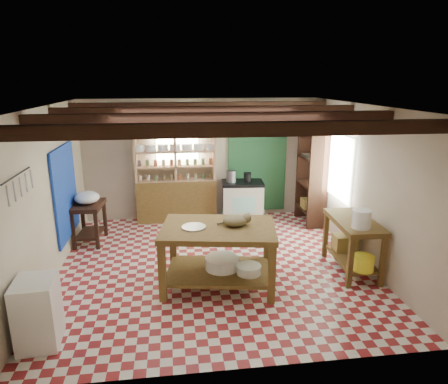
{
  "coord_description": "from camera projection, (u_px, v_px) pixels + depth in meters",
  "views": [
    {
      "loc": [
        -0.62,
        -6.03,
        2.99
      ],
      "look_at": [
        0.22,
        0.3,
        1.17
      ],
      "focal_mm": 32.0,
      "sensor_mm": 36.0,
      "label": 1
    }
  ],
  "objects": [
    {
      "name": "floor",
      "position": [
        213.0,
        266.0,
        6.65
      ],
      "size": [
        5.0,
        5.0,
        0.02
      ],
      "primitive_type": "cube",
      "color": "maroon",
      "rests_on": "ground"
    },
    {
      "name": "ceiling",
      "position": [
        212.0,
        106.0,
        5.94
      ],
      "size": [
        5.0,
        5.0,
        0.02
      ],
      "primitive_type": "cube",
      "color": "#454449",
      "rests_on": "wall_back"
    },
    {
      "name": "wall_back",
      "position": [
        201.0,
        159.0,
        8.68
      ],
      "size": [
        5.0,
        0.04,
        2.6
      ],
      "primitive_type": "cube",
      "color": "beige",
      "rests_on": "floor"
    },
    {
      "name": "wall_front",
      "position": [
        240.0,
        258.0,
        3.91
      ],
      "size": [
        5.0,
        0.04,
        2.6
      ],
      "primitive_type": "cube",
      "color": "beige",
      "rests_on": "floor"
    },
    {
      "name": "wall_left",
      "position": [
        47.0,
        196.0,
        5.98
      ],
      "size": [
        0.04,
        5.0,
        2.6
      ],
      "primitive_type": "cube",
      "color": "beige",
      "rests_on": "floor"
    },
    {
      "name": "wall_right",
      "position": [
        363.0,
        185.0,
        6.61
      ],
      "size": [
        0.04,
        5.0,
        2.6
      ],
      "primitive_type": "cube",
      "color": "beige",
      "rests_on": "floor"
    },
    {
      "name": "ceiling_beams",
      "position": [
        212.0,
        114.0,
        5.97
      ],
      "size": [
        5.0,
        3.8,
        0.15
      ],
      "primitive_type": "cube",
      "color": "#361D13",
      "rests_on": "ceiling"
    },
    {
      "name": "blue_wall_patch",
      "position": [
        65.0,
        192.0,
        6.89
      ],
      "size": [
        0.04,
        1.4,
        1.6
      ],
      "primitive_type": "cube",
      "color": "#163BAB",
      "rests_on": "wall_left"
    },
    {
      "name": "green_wall_patch",
      "position": [
        257.0,
        160.0,
        8.82
      ],
      "size": [
        1.3,
        0.04,
        2.3
      ],
      "primitive_type": "cube",
      "color": "#1F4F2B",
      "rests_on": "wall_back"
    },
    {
      "name": "window_back",
      "position": [
        177.0,
        142.0,
        8.49
      ],
      "size": [
        0.9,
        0.02,
        0.8
      ],
      "primitive_type": "cube",
      "color": "silver",
      "rests_on": "wall_back"
    },
    {
      "name": "window_right",
      "position": [
        338.0,
        166.0,
        7.54
      ],
      "size": [
        0.02,
        1.3,
        1.2
      ],
      "primitive_type": "cube",
      "color": "silver",
      "rests_on": "wall_right"
    },
    {
      "name": "utensil_rail",
      "position": [
        18.0,
        185.0,
        4.71
      ],
      "size": [
        0.06,
        0.9,
        0.28
      ],
      "primitive_type": "cube",
      "color": "black",
      "rests_on": "wall_left"
    },
    {
      "name": "pot_rack",
      "position": [
        263.0,
        120.0,
        8.17
      ],
      "size": [
        0.86,
        0.12,
        0.36
      ],
      "primitive_type": "cube",
      "color": "black",
      "rests_on": "ceiling"
    },
    {
      "name": "shelving_unit",
      "position": [
        176.0,
        171.0,
        8.48
      ],
      "size": [
        1.7,
        0.34,
        2.2
      ],
      "primitive_type": "cube",
      "color": "tan",
      "rests_on": "floor"
    },
    {
      "name": "tall_rack",
      "position": [
        312.0,
        177.0,
        8.38
      ],
      "size": [
        0.4,
        0.86,
        2.0
      ],
      "primitive_type": "cube",
      "color": "#361D13",
      "rests_on": "floor"
    },
    {
      "name": "work_table",
      "position": [
        218.0,
        256.0,
        5.89
      ],
      "size": [
        1.8,
        1.35,
        0.93
      ],
      "primitive_type": "cube",
      "rotation": [
        0.0,
        0.0,
        -0.17
      ],
      "color": "brown",
      "rests_on": "floor"
    },
    {
      "name": "stove",
      "position": [
        242.0,
        201.0,
        8.69
      ],
      "size": [
        0.93,
        0.67,
        0.86
      ],
      "primitive_type": "cube",
      "rotation": [
        0.0,
        0.0,
        -0.09
      ],
      "color": "beige",
      "rests_on": "floor"
    },
    {
      "name": "prep_table",
      "position": [
        89.0,
        223.0,
        7.48
      ],
      "size": [
        0.58,
        0.8,
        0.77
      ],
      "primitive_type": "cube",
      "rotation": [
        0.0,
        0.0,
        -0.07
      ],
      "color": "#361D13",
      "rests_on": "floor"
    },
    {
      "name": "white_cabinet",
      "position": [
        38.0,
        312.0,
        4.59
      ],
      "size": [
        0.48,
        0.57,
        0.8
      ],
      "primitive_type": "cube",
      "rotation": [
        0.0,
        0.0,
        0.07
      ],
      "color": "white",
      "rests_on": "floor"
    },
    {
      "name": "right_counter",
      "position": [
        352.0,
        245.0,
        6.36
      ],
      "size": [
        0.66,
        1.24,
        0.87
      ],
      "primitive_type": "cube",
      "rotation": [
        0.0,
        0.0,
        -0.05
      ],
      "color": "brown",
      "rests_on": "floor"
    },
    {
      "name": "cat",
      "position": [
        236.0,
        220.0,
        5.78
      ],
      "size": [
        0.38,
        0.29,
        0.17
      ],
      "primitive_type": "ellipsoid",
      "rotation": [
        0.0,
        0.0,
        0.01
      ],
      "color": "#8F7F53",
      "rests_on": "work_table"
    },
    {
      "name": "steel_tray",
      "position": [
        194.0,
        227.0,
        5.73
      ],
      "size": [
        0.41,
        0.41,
        0.02
      ],
      "primitive_type": "cylinder",
      "rotation": [
        0.0,
        0.0,
        -0.17
      ],
      "color": "#999AA1",
      "rests_on": "work_table"
    },
    {
      "name": "basin_large",
      "position": [
        222.0,
        263.0,
        5.98
      ],
      "size": [
        0.58,
        0.58,
        0.18
      ],
      "primitive_type": "cylinder",
      "rotation": [
        0.0,
        0.0,
        -0.17
      ],
      "color": "white",
      "rests_on": "work_table"
    },
    {
      "name": "basin_small",
      "position": [
        249.0,
        269.0,
        5.83
      ],
      "size": [
        0.42,
        0.42,
        0.13
      ],
      "primitive_type": "cylinder",
      "rotation": [
        0.0,
        0.0,
        -0.17
      ],
      "color": "white",
      "rests_on": "work_table"
    },
    {
      "name": "kettle_left",
      "position": [
        231.0,
        176.0,
        8.53
      ],
      "size": [
        0.23,
        0.23,
        0.24
      ],
      "primitive_type": "cylinder",
      "rotation": [
        0.0,
        0.0,
        -0.09
      ],
      "color": "#999AA1",
      "rests_on": "stove"
    },
    {
      "name": "kettle_right",
      "position": [
        247.0,
        177.0,
        8.55
      ],
      "size": [
        0.17,
        0.17,
        0.2
      ],
      "primitive_type": "cylinder",
      "rotation": [
        0.0,
        0.0,
        -0.09
      ],
      "color": "black",
      "rests_on": "stove"
    },
    {
      "name": "enamel_bowl",
      "position": [
        87.0,
        198.0,
        7.34
      ],
      "size": [
        0.48,
        0.48,
        0.23
      ],
      "primitive_type": "ellipsoid",
      "rotation": [
        0.0,
        0.0,
        -0.07
      ],
      "color": "white",
      "rests_on": "prep_table"
    },
    {
      "name": "white_bucket",
      "position": [
        362.0,
        219.0,
        5.86
      ],
      "size": [
        0.29,
        0.29,
        0.28
      ],
      "primitive_type": "cylinder",
      "rotation": [
        0.0,
        0.0,
        -0.05
      ],
      "color": "white",
      "rests_on": "right_counter"
    },
    {
      "name": "wicker_basket",
      "position": [
        345.0,
        242.0,
        6.67
      ],
      "size": [
        0.38,
        0.31,
        0.26
      ],
      "primitive_type": "cube",
      "rotation": [
        0.0,
        0.0,
        -0.05
      ],
      "color": "olive",
      "rests_on": "right_counter"
    },
    {
      "name": "yellow_tub",
      "position": [
        363.0,
        263.0,
        5.95
      ],
      "size": [
        0.33,
        0.33,
        0.23
      ],
      "primitive_type": "cylinder",
      "rotation": [
        0.0,
        0.0,
        -0.05
      ],
      "color": "#FCF62A",
      "rests_on": "right_counter"
    }
  ]
}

